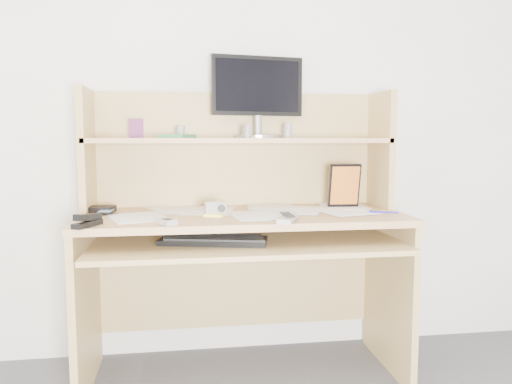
{
  "coord_description": "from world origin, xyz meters",
  "views": [
    {
      "loc": [
        -0.26,
        -0.68,
        1.08
      ],
      "look_at": [
        0.05,
        1.43,
        0.85
      ],
      "focal_mm": 35.0,
      "sensor_mm": 36.0,
      "label": 1
    }
  ],
  "objects": [
    {
      "name": "back_wall",
      "position": [
        0.0,
        1.8,
        1.25
      ],
      "size": [
        3.6,
        0.04,
        2.5
      ],
      "primitive_type": "cube",
      "color": "white",
      "rests_on": "floor"
    },
    {
      "name": "desk",
      "position": [
        0.0,
        1.56,
        0.69
      ],
      "size": [
        1.4,
        0.7,
        1.3
      ],
      "color": "tan",
      "rests_on": "floor"
    },
    {
      "name": "paper_clutter",
      "position": [
        0.0,
        1.48,
        0.75
      ],
      "size": [
        1.32,
        0.54,
        0.01
      ],
      "primitive_type": "cube",
      "color": "white",
      "rests_on": "desk"
    },
    {
      "name": "keyboard",
      "position": [
        -0.14,
        1.34,
        0.66
      ],
      "size": [
        0.46,
        0.25,
        0.03
      ],
      "rotation": [
        0.0,
        0.0,
        -0.23
      ],
      "color": "black",
      "rests_on": "desk"
    },
    {
      "name": "tv_remote",
      "position": [
        0.14,
        1.22,
        0.77
      ],
      "size": [
        0.12,
        0.2,
        0.02
      ],
      "primitive_type": "cube",
      "rotation": [
        0.0,
        0.0,
        -0.36
      ],
      "color": "#A5A49F",
      "rests_on": "paper_clutter"
    },
    {
      "name": "flip_phone",
      "position": [
        -0.33,
        1.22,
        0.77
      ],
      "size": [
        0.09,
        0.1,
        0.02
      ],
      "primitive_type": "cube",
      "rotation": [
        0.0,
        0.0,
        0.56
      ],
      "color": "silver",
      "rests_on": "paper_clutter"
    },
    {
      "name": "stapler",
      "position": [
        -0.62,
        1.22,
        0.78
      ],
      "size": [
        0.1,
        0.15,
        0.04
      ],
      "primitive_type": "cube",
      "rotation": [
        0.0,
        0.0,
        -0.45
      ],
      "color": "black",
      "rests_on": "paper_clutter"
    },
    {
      "name": "wallet",
      "position": [
        -0.62,
        1.56,
        0.77
      ],
      "size": [
        0.12,
        0.1,
        0.03
      ],
      "primitive_type": "cube",
      "rotation": [
        0.0,
        0.0,
        -0.14
      ],
      "color": "black",
      "rests_on": "paper_clutter"
    },
    {
      "name": "sticky_note_pad",
      "position": [
        -0.13,
        1.43,
        0.76
      ],
      "size": [
        0.1,
        0.1,
        0.01
      ],
      "primitive_type": "cube",
      "rotation": [
        0.0,
        0.0,
        -0.32
      ],
      "color": "#FFEA43",
      "rests_on": "desk"
    },
    {
      "name": "digital_camera",
      "position": [
        -0.13,
        1.43,
        0.78
      ],
      "size": [
        0.1,
        0.05,
        0.06
      ],
      "primitive_type": "cube",
      "rotation": [
        0.0,
        0.0,
        0.2
      ],
      "color": "#A8A9AB",
      "rests_on": "paper_clutter"
    },
    {
      "name": "game_case",
      "position": [
        0.49,
        1.57,
        0.86
      ],
      "size": [
        0.15,
        0.02,
        0.21
      ],
      "primitive_type": "cube",
      "rotation": [
        0.0,
        0.0,
        -0.05
      ],
      "color": "black",
      "rests_on": "paper_clutter"
    },
    {
      "name": "blue_pen",
      "position": [
        0.6,
        1.36,
        0.76
      ],
      "size": [
        0.12,
        0.06,
        0.01
      ],
      "primitive_type": "cylinder",
      "rotation": [
        1.57,
        0.0,
        1.14
      ],
      "color": "#1817AC",
      "rests_on": "paper_clutter"
    },
    {
      "name": "card_box",
      "position": [
        -0.47,
        1.66,
        1.12
      ],
      "size": [
        0.06,
        0.02,
        0.09
      ],
      "primitive_type": "cube",
      "rotation": [
        0.0,
        0.0,
        0.08
      ],
      "color": "maroon",
      "rests_on": "desk"
    },
    {
      "name": "shelf_book",
      "position": [
        -0.29,
        1.63,
        1.09
      ],
      "size": [
        0.17,
        0.2,
        0.02
      ],
      "primitive_type": "cube",
      "rotation": [
        0.0,
        0.0,
        -0.39
      ],
      "color": "#327E54",
      "rests_on": "desk"
    },
    {
      "name": "chip_stack_a",
      "position": [
        -0.27,
        1.64,
        1.11
      ],
      "size": [
        0.05,
        0.05,
        0.06
      ],
      "primitive_type": "cylinder",
      "rotation": [
        0.0,
        0.0,
        -0.15
      ],
      "color": "black",
      "rests_on": "desk"
    },
    {
      "name": "chip_stack_b",
      "position": [
        0.03,
        1.58,
        1.11
      ],
      "size": [
        0.05,
        0.05,
        0.06
      ],
      "primitive_type": "cylinder",
      "rotation": [
        0.0,
        0.0,
        0.36
      ],
      "color": "white",
      "rests_on": "desk"
    },
    {
      "name": "chip_stack_c",
      "position": [
        0.03,
        1.62,
        1.11
      ],
      "size": [
        0.04,
        0.04,
        0.05
      ],
      "primitive_type": "cylinder",
      "rotation": [
        0.0,
        0.0,
        -0.08
      ],
      "color": "black",
      "rests_on": "desk"
    },
    {
      "name": "chip_stack_d",
      "position": [
        0.23,
        1.64,
        1.12
      ],
      "size": [
        0.05,
        0.05,
        0.07
      ],
      "primitive_type": "cylinder",
      "rotation": [
        0.0,
        0.0,
        0.28
      ],
      "color": "white",
      "rests_on": "desk"
    },
    {
      "name": "monitor",
      "position": [
        0.09,
        1.7,
        1.29
      ],
      "size": [
        0.45,
        0.22,
        0.39
      ],
      "rotation": [
        0.0,
        0.0,
        0.16
      ],
      "color": "#9B9B9F",
      "rests_on": "desk"
    }
  ]
}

